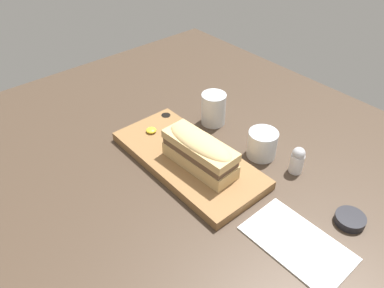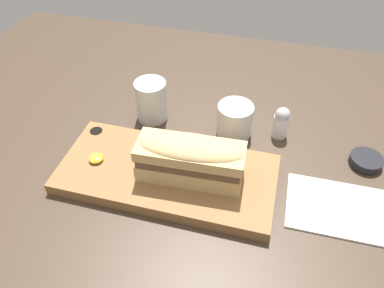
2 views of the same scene
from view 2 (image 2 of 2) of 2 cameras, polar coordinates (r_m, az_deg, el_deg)
name	(u,v)px [view 2 (image 2 of 2)]	position (r cm, az deg, el deg)	size (l,w,h in cm)	color
dining_table	(204,194)	(69.55, 1.82, -7.60)	(145.25, 120.27, 2.00)	#423326
serving_board	(167,174)	(69.94, -3.84, -4.57)	(39.82, 18.37, 2.42)	olive
sandwich	(190,158)	(64.76, -0.27, -2.09)	(19.07, 7.97, 8.34)	tan
mustard_dollop	(97,157)	(72.61, -14.33, -1.98)	(2.70, 2.70, 1.08)	yellow
water_glass	(152,103)	(81.98, -6.19, 6.27)	(6.75, 6.75, 9.01)	silver
wine_glass	(234,121)	(78.32, 6.49, 3.45)	(7.34, 7.34, 7.01)	silver
napkin	(348,210)	(71.05, 22.62, -9.30)	(20.93, 12.50, 0.40)	white
salt_shaker	(281,122)	(79.08, 13.43, 3.26)	(3.21, 3.21, 7.04)	white
condiment_dish	(366,161)	(80.02, 24.97, -2.33)	(6.24, 6.24, 1.76)	black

